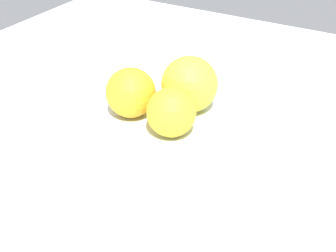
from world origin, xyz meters
The scene contains 5 objects.
ground_plane centered at (0.00, 0.00, -1.00)cm, with size 110.00×110.00×2.00cm, color white.
fruit_bowl centered at (0.00, 0.00, 1.82)cm, with size 19.37×19.37×3.84cm.
orange_in_bowl_0 centered at (2.57, -3.60, 7.18)cm, with size 6.67×6.67×6.67cm, color yellow.
orange_in_bowl_1 centered at (1.54, 3.46, 7.93)cm, with size 8.17×8.17×8.17cm, color yellow.
orange_in_bowl_2 centered at (-4.86, -2.03, 7.41)cm, with size 7.14×7.14×7.14cm, color #F9A823.
Camera 1 is at (29.38, -50.99, 39.08)cm, focal length 51.29 mm.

